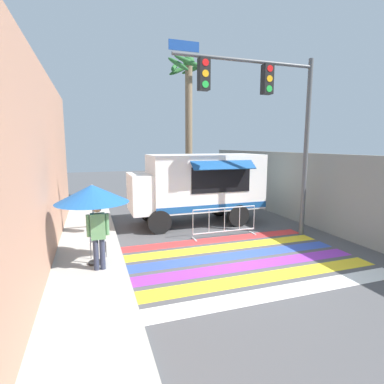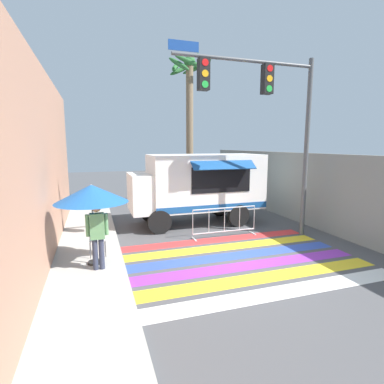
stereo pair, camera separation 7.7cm
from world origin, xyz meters
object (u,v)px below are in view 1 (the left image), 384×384
object	(u,v)px
vendor_person	(98,232)
barricade_front	(224,222)
traffic_signal_pole	(267,106)
food_truck	(195,184)
folding_chair	(98,236)
patio_umbrella	(92,194)
palm_tree	(189,105)

from	to	relation	value
vendor_person	barricade_front	xyz separation A→B (m)	(4.23, 1.84, -0.55)
traffic_signal_pole	vendor_person	bearing A→B (deg)	-167.52
food_truck	vendor_person	bearing A→B (deg)	-135.10
traffic_signal_pole	barricade_front	size ratio (longest dim) A/B	2.58
vendor_person	barricade_front	bearing A→B (deg)	22.90
folding_chair	barricade_front	size ratio (longest dim) A/B	0.38
patio_umbrella	barricade_front	world-z (taller)	patio_umbrella
patio_umbrella	folding_chair	xyz separation A→B (m)	(0.09, 0.69, -1.29)
food_truck	patio_umbrella	xyz separation A→B (m)	(-3.94, -3.43, 0.33)
folding_chair	vendor_person	size ratio (longest dim) A/B	0.54
folding_chair	vendor_person	distance (m)	1.17
vendor_person	folding_chair	bearing A→B (deg)	89.64
folding_chair	barricade_front	distance (m)	4.30
food_truck	palm_tree	xyz separation A→B (m)	(1.18, 4.39, 3.65)
patio_umbrella	vendor_person	size ratio (longest dim) A/B	1.24
patio_umbrella	barricade_front	bearing A→B (deg)	18.39
vendor_person	food_truck	bearing A→B (deg)	44.24
vendor_person	palm_tree	world-z (taller)	palm_tree
patio_umbrella	barricade_front	xyz separation A→B (m)	(4.32, 1.44, -1.44)
food_truck	palm_tree	size ratio (longest dim) A/B	0.68
traffic_signal_pole	patio_umbrella	distance (m)	6.02
patio_umbrella	palm_tree	xyz separation A→B (m)	(5.12, 7.81, 3.32)
folding_chair	traffic_signal_pole	bearing A→B (deg)	0.39
patio_umbrella	vendor_person	bearing A→B (deg)	-77.15
food_truck	palm_tree	world-z (taller)	palm_tree
food_truck	barricade_front	world-z (taller)	food_truck
traffic_signal_pole	palm_tree	bearing A→B (deg)	92.62
patio_umbrella	palm_tree	size ratio (longest dim) A/B	0.27
vendor_person	barricade_front	size ratio (longest dim) A/B	0.71
barricade_front	vendor_person	bearing A→B (deg)	-156.44
vendor_person	palm_tree	xyz separation A→B (m)	(5.03, 8.22, 4.21)
food_truck	folding_chair	world-z (taller)	food_truck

